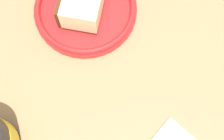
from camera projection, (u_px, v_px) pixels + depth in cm
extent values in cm
cube|color=#936D47|center=(91.00, 67.00, 51.87)|extent=(111.80, 111.80, 3.61)
cylinder|color=red|center=(86.00, 10.00, 52.71)|extent=(17.19, 17.19, 1.04)
torus|color=red|center=(85.00, 7.00, 51.80)|extent=(16.69, 16.69, 0.87)
cube|color=#472814|center=(85.00, 8.00, 51.93)|extent=(9.91, 10.60, 0.60)
cube|color=beige|center=(84.00, 0.00, 49.70)|extent=(9.91, 10.60, 4.12)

